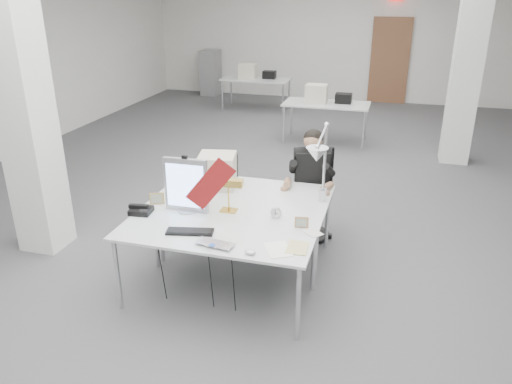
{
  "coord_description": "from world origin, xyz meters",
  "views": [
    {
      "loc": [
        1.44,
        -6.32,
        2.81
      ],
      "look_at": [
        0.23,
        -2.0,
        0.95
      ],
      "focal_mm": 35.0,
      "sensor_mm": 36.0,
      "label": 1
    }
  ],
  "objects_px": {
    "seated_person": "(312,168)",
    "laptop": "(212,247)",
    "bankers_lamp": "(229,195)",
    "beige_monitor": "(217,171)",
    "desk_phone": "(141,211)",
    "monitor": "(186,185)",
    "office_chair": "(311,197)",
    "architect_lamp": "(321,171)",
    "desk_main": "(217,230)"
  },
  "relations": [
    {
      "from": "seated_person",
      "to": "office_chair",
      "type": "bearing_deg",
      "value": 74.35
    },
    {
      "from": "bankers_lamp",
      "to": "beige_monitor",
      "type": "height_order",
      "value": "beige_monitor"
    },
    {
      "from": "monitor",
      "to": "bankers_lamp",
      "type": "relative_size",
      "value": 1.56
    },
    {
      "from": "beige_monitor",
      "to": "architect_lamp",
      "type": "height_order",
      "value": "architect_lamp"
    },
    {
      "from": "monitor",
      "to": "desk_phone",
      "type": "xyz_separation_m",
      "value": [
        -0.41,
        -0.17,
        -0.25
      ]
    },
    {
      "from": "laptop",
      "to": "beige_monitor",
      "type": "relative_size",
      "value": 0.86
    },
    {
      "from": "laptop",
      "to": "architect_lamp",
      "type": "relative_size",
      "value": 0.4
    },
    {
      "from": "desk_phone",
      "to": "seated_person",
      "type": "bearing_deg",
      "value": 37.24
    },
    {
      "from": "laptop",
      "to": "bankers_lamp",
      "type": "relative_size",
      "value": 0.96
    },
    {
      "from": "seated_person",
      "to": "beige_monitor",
      "type": "height_order",
      "value": "seated_person"
    },
    {
      "from": "laptop",
      "to": "architect_lamp",
      "type": "xyz_separation_m",
      "value": [
        0.74,
        1.02,
        0.4
      ]
    },
    {
      "from": "beige_monitor",
      "to": "desk_phone",
      "type": "bearing_deg",
      "value": -130.35
    },
    {
      "from": "office_chair",
      "to": "laptop",
      "type": "bearing_deg",
      "value": -121.47
    },
    {
      "from": "seated_person",
      "to": "bankers_lamp",
      "type": "xyz_separation_m",
      "value": [
        -0.63,
        -1.07,
        0.03
      ]
    },
    {
      "from": "desk_main",
      "to": "desk_phone",
      "type": "distance_m",
      "value": 0.84
    },
    {
      "from": "office_chair",
      "to": "architect_lamp",
      "type": "height_order",
      "value": "architect_lamp"
    },
    {
      "from": "seated_person",
      "to": "laptop",
      "type": "distance_m",
      "value": 1.9
    },
    {
      "from": "beige_monitor",
      "to": "architect_lamp",
      "type": "relative_size",
      "value": 0.47
    },
    {
      "from": "desk_main",
      "to": "seated_person",
      "type": "xyz_separation_m",
      "value": [
        0.61,
        1.47,
        0.16
      ]
    },
    {
      "from": "desk_main",
      "to": "beige_monitor",
      "type": "height_order",
      "value": "beige_monitor"
    },
    {
      "from": "desk_main",
      "to": "architect_lamp",
      "type": "xyz_separation_m",
      "value": [
        0.82,
        0.67,
        0.43
      ]
    },
    {
      "from": "monitor",
      "to": "bankers_lamp",
      "type": "distance_m",
      "value": 0.42
    },
    {
      "from": "desk_phone",
      "to": "bankers_lamp",
      "type": "bearing_deg",
      "value": 12.84
    },
    {
      "from": "desk_phone",
      "to": "architect_lamp",
      "type": "height_order",
      "value": "architect_lamp"
    },
    {
      "from": "monitor",
      "to": "office_chair",
      "type": "bearing_deg",
      "value": 49.07
    },
    {
      "from": "architect_lamp",
      "to": "beige_monitor",
      "type": "bearing_deg",
      "value": 144.38
    },
    {
      "from": "desk_main",
      "to": "seated_person",
      "type": "distance_m",
      "value": 1.6
    },
    {
      "from": "beige_monitor",
      "to": "architect_lamp",
      "type": "distance_m",
      "value": 1.24
    },
    {
      "from": "office_chair",
      "to": "desk_phone",
      "type": "bearing_deg",
      "value": -151.54
    },
    {
      "from": "seated_person",
      "to": "laptop",
      "type": "height_order",
      "value": "seated_person"
    },
    {
      "from": "bankers_lamp",
      "to": "beige_monitor",
      "type": "bearing_deg",
      "value": 113.86
    },
    {
      "from": "seated_person",
      "to": "desk_phone",
      "type": "bearing_deg",
      "value": -152.58
    },
    {
      "from": "laptop",
      "to": "seated_person",
      "type": "bearing_deg",
      "value": 82.35
    },
    {
      "from": "monitor",
      "to": "bankers_lamp",
      "type": "bearing_deg",
      "value": 13.16
    },
    {
      "from": "beige_monitor",
      "to": "architect_lamp",
      "type": "xyz_separation_m",
      "value": [
        1.17,
        -0.32,
        0.23
      ]
    },
    {
      "from": "seated_person",
      "to": "bankers_lamp",
      "type": "bearing_deg",
      "value": -136.13
    },
    {
      "from": "office_chair",
      "to": "beige_monitor",
      "type": "distance_m",
      "value": 1.18
    },
    {
      "from": "laptop",
      "to": "beige_monitor",
      "type": "distance_m",
      "value": 1.41
    },
    {
      "from": "desk_main",
      "to": "bankers_lamp",
      "type": "bearing_deg",
      "value": 93.19
    },
    {
      "from": "monitor",
      "to": "laptop",
      "type": "bearing_deg",
      "value": -53.28
    },
    {
      "from": "desk_main",
      "to": "office_chair",
      "type": "height_order",
      "value": "office_chair"
    },
    {
      "from": "office_chair",
      "to": "beige_monitor",
      "type": "relative_size",
      "value": 2.66
    },
    {
      "from": "seated_person",
      "to": "beige_monitor",
      "type": "relative_size",
      "value": 2.39
    },
    {
      "from": "architect_lamp",
      "to": "monitor",
      "type": "bearing_deg",
      "value": 176.04
    },
    {
      "from": "desk_main",
      "to": "architect_lamp",
      "type": "distance_m",
      "value": 1.14
    },
    {
      "from": "office_chair",
      "to": "desk_phone",
      "type": "height_order",
      "value": "office_chair"
    },
    {
      "from": "beige_monitor",
      "to": "monitor",
      "type": "bearing_deg",
      "value": -106.86
    },
    {
      "from": "desk_main",
      "to": "bankers_lamp",
      "type": "xyz_separation_m",
      "value": [
        -0.02,
        0.4,
        0.19
      ]
    },
    {
      "from": "laptop",
      "to": "desk_main",
      "type": "bearing_deg",
      "value": 111.48
    },
    {
      "from": "office_chair",
      "to": "desk_phone",
      "type": "distance_m",
      "value": 2.03
    }
  ]
}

